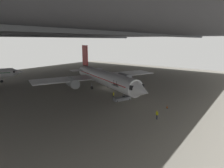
{
  "coord_description": "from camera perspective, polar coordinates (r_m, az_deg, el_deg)",
  "views": [
    {
      "loc": [
        -42.7,
        -34.0,
        13.32
      ],
      "look_at": [
        -3.92,
        -5.12,
        2.6
      ],
      "focal_mm": 31.84,
      "sensor_mm": 36.0,
      "label": 1
    }
  ],
  "objects": [
    {
      "name": "boarding_stairs",
      "position": [
        45.03,
        2.77,
        -3.74
      ],
      "size": [
        4.45,
        3.02,
        4.71
      ],
      "color": "slate",
      "rests_on": "ground_plane"
    },
    {
      "name": "hangar_structure",
      "position": [
        64.05,
        -11.96,
        14.29
      ],
      "size": [
        121.0,
        99.0,
        16.24
      ],
      "color": "#4C4F54",
      "rests_on": "ground_plane"
    },
    {
      "name": "airplane_main",
      "position": [
        53.52,
        -2.51,
        1.92
      ],
      "size": [
        35.59,
        35.54,
        11.71
      ],
      "color": "white",
      "rests_on": "ground_plane"
    },
    {
      "name": "crew_worker_near_nose",
      "position": [
        35.09,
        12.79,
        -8.46
      ],
      "size": [
        0.36,
        0.5,
        1.67
      ],
      "color": "#232838",
      "rests_on": "ground_plane"
    },
    {
      "name": "crew_worker_by_stairs",
      "position": [
        45.75,
        0.46,
        -3.11
      ],
      "size": [
        0.53,
        0.32,
        1.76
      ],
      "color": "#232838",
      "rests_on": "ground_plane"
    },
    {
      "name": "ground_plane",
      "position": [
        56.19,
        -1.8,
        -1.21
      ],
      "size": [
        110.0,
        110.0,
        0.0
      ],
      "primitive_type": "plane",
      "color": "gray"
    },
    {
      "name": "traffic_cone_orange",
      "position": [
        41.39,
        15.53,
        -6.32
      ],
      "size": [
        0.36,
        0.36,
        0.6
      ],
      "color": "black",
      "rests_on": "ground_plane"
    }
  ]
}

